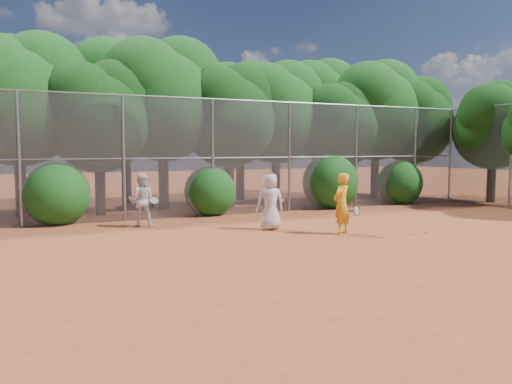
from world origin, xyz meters
TOP-DOWN VIEW (x-y plane):
  - ground at (0.00, 0.00)m, footprint 80.00×80.00m
  - fence_back at (-0.12, 6.00)m, footprint 20.05×0.09m
  - fence_side at (10.00, 3.00)m, footprint 0.09×6.09m
  - tree_1 at (-6.94, 8.54)m, footprint 4.64×4.03m
  - tree_2 at (-4.45, 7.83)m, footprint 3.99×3.47m
  - tree_3 at (-1.94, 8.84)m, footprint 4.89×4.26m
  - tree_4 at (0.55, 8.24)m, footprint 4.19×3.64m
  - tree_5 at (3.06, 9.04)m, footprint 4.51×3.92m
  - tree_6 at (5.55, 8.03)m, footprint 3.86×3.36m
  - tree_7 at (8.06, 8.64)m, footprint 4.77×4.14m
  - tree_8 at (10.05, 8.34)m, footprint 4.25×3.70m
  - tree_10 at (-2.93, 11.05)m, footprint 5.15×4.48m
  - tree_11 at (2.06, 10.64)m, footprint 4.64×4.03m
  - tree_12 at (6.56, 11.24)m, footprint 5.02×4.37m
  - tree_13 at (11.45, 5.03)m, footprint 3.86×3.36m
  - bush_0 at (-6.00, 6.30)m, footprint 2.00×2.00m
  - bush_1 at (-1.00, 6.30)m, footprint 1.80×1.80m
  - bush_2 at (4.00, 6.30)m, footprint 2.20×2.20m
  - bush_3 at (7.50, 6.30)m, footprint 1.90×1.90m
  - player_yellow at (0.85, 0.99)m, footprint 0.86×0.62m
  - player_teen at (-0.55, 2.50)m, footprint 0.88×0.66m
  - player_white at (-3.76, 4.62)m, footprint 0.93×0.83m
  - ball_0 at (3.07, 0.14)m, footprint 0.07×0.07m
  - ball_1 at (4.50, 3.57)m, footprint 0.07×0.07m
  - ball_2 at (2.59, 0.12)m, footprint 0.07×0.07m
  - ball_3 at (2.51, 0.76)m, footprint 0.07×0.07m
  - ball_4 at (1.36, 0.10)m, footprint 0.07×0.07m
  - ball_5 at (3.45, 4.72)m, footprint 0.07×0.07m

SIDE VIEW (x-z plane):
  - ground at x=0.00m, z-range 0.00..0.00m
  - ball_0 at x=3.07m, z-range 0.00..0.07m
  - ball_1 at x=4.50m, z-range 0.00..0.07m
  - ball_2 at x=2.59m, z-range 0.00..0.07m
  - ball_3 at x=2.51m, z-range 0.00..0.07m
  - ball_4 at x=1.36m, z-range 0.00..0.07m
  - ball_5 at x=3.45m, z-range 0.00..0.07m
  - player_white at x=-3.76m, z-range 0.00..1.59m
  - player_teen at x=-0.55m, z-range -0.01..1.65m
  - player_yellow at x=0.85m, z-range 0.00..1.66m
  - bush_1 at x=-1.00m, z-range 0.00..1.80m
  - bush_3 at x=7.50m, z-range 0.00..1.90m
  - bush_0 at x=-6.00m, z-range 0.00..2.00m
  - bush_2 at x=4.00m, z-range 0.00..2.20m
  - fence_side at x=10.00m, z-range 0.04..4.06m
  - fence_back at x=-0.12m, z-range 0.04..4.06m
  - tree_6 at x=5.55m, z-range 0.82..6.11m
  - tree_13 at x=11.45m, z-range 0.82..6.11m
  - tree_2 at x=-4.45m, z-range 0.85..6.32m
  - tree_4 at x=0.55m, z-range 0.89..6.62m
  - tree_8 at x=10.05m, z-range 0.91..6.73m
  - tree_5 at x=3.06m, z-range 0.96..7.13m
  - tree_1 at x=-6.94m, z-range 0.99..7.34m
  - tree_11 at x=2.06m, z-range 0.99..7.34m
  - tree_7 at x=8.06m, z-range 1.02..7.54m
  - tree_3 at x=-1.94m, z-range 1.04..7.75m
  - tree_12 at x=6.56m, z-range 1.07..7.95m
  - tree_10 at x=-2.93m, z-range 1.10..8.16m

